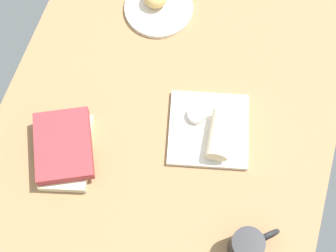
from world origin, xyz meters
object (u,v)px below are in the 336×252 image
(sauce_cup, at_px, (197,114))
(breakfast_wrap, at_px, (220,134))
(book_stack, at_px, (65,148))
(coffee_mug, at_px, (248,245))
(round_plate, at_px, (159,8))
(square_plate, at_px, (209,129))

(sauce_cup, height_order, breakfast_wrap, breakfast_wrap)
(breakfast_wrap, distance_m, book_stack, 0.40)
(breakfast_wrap, height_order, coffee_mug, coffee_mug)
(sauce_cup, distance_m, book_stack, 0.36)
(round_plate, xyz_separation_m, coffee_mug, (0.60, 0.41, 0.04))
(book_stack, bearing_deg, round_plate, 168.77)
(sauce_cup, bearing_deg, square_plate, 58.65)
(book_stack, xyz_separation_m, coffee_mug, (0.11, 0.51, 0.02))
(round_plate, bearing_deg, coffee_mug, 34.08)
(round_plate, relative_size, breakfast_wrap, 1.57)
(round_plate, height_order, square_plate, square_plate)
(book_stack, relative_size, coffee_mug, 2.13)
(sauce_cup, xyz_separation_m, coffee_mug, (0.30, 0.21, 0.02))
(book_stack, bearing_deg, sauce_cup, 122.66)
(square_plate, relative_size, breakfast_wrap, 1.63)
(round_plate, bearing_deg, square_plate, 36.27)
(round_plate, height_order, book_stack, book_stack)
(breakfast_wrap, bearing_deg, book_stack, 15.46)
(round_plate, distance_m, coffee_mug, 0.73)
(sauce_cup, distance_m, coffee_mug, 0.36)
(coffee_mug, bearing_deg, book_stack, -101.84)
(sauce_cup, bearing_deg, coffee_mug, 34.73)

